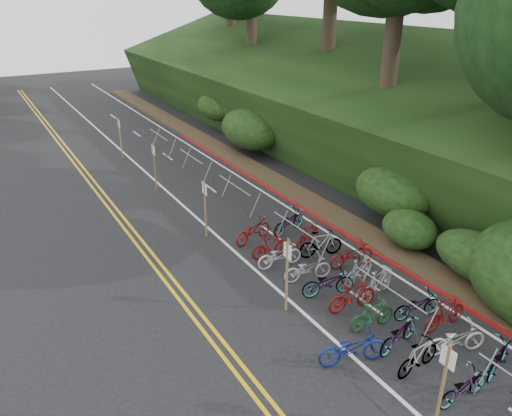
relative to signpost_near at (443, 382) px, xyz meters
The scene contains 8 objects.
road_markings 10.87m from the signpost_near, 92.25° to the left, with size 7.47×80.00×0.01m.
red_curb 13.57m from the signpost_near, 69.88° to the left, with size 0.25×28.00×0.10m, color maroon.
embankment 23.06m from the signpost_near, 58.88° to the left, with size 14.30×48.14×9.11m.
bike_racks_rest 13.83m from the signpost_near, 81.91° to the left, with size 1.14×23.00×1.17m.
signpost_near is the anchor object (origin of this frame).
signposts_rest 14.69m from the signpost_near, 91.78° to the left, with size 0.08×18.40×2.50m.
bike_front 2.86m from the signpost_near, 95.27° to the left, with size 1.96×0.68×1.03m, color navy.
bike_valet 4.81m from the signpost_near, 65.40° to the left, with size 3.15×14.56×1.08m.
Camera 1 is at (-6.95, -6.03, 9.50)m, focal length 35.00 mm.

